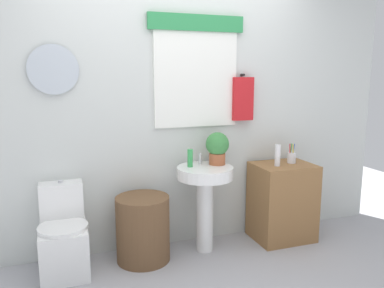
{
  "coord_description": "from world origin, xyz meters",
  "views": [
    {
      "loc": [
        -0.96,
        -2.18,
        1.56
      ],
      "look_at": [
        0.08,
        0.8,
        0.99
      ],
      "focal_mm": 35.83,
      "sensor_mm": 36.0,
      "label": 1
    }
  ],
  "objects_px": {
    "toothbrush_cup": "(292,157)",
    "potted_plant": "(217,147)",
    "laundry_hamper": "(143,229)",
    "wooden_cabinet": "(282,202)",
    "pedestal_sink": "(205,189)",
    "soap_bottle": "(190,158)",
    "toilet": "(64,238)",
    "lotion_bottle": "(278,155)"
  },
  "relations": [
    {
      "from": "potted_plant",
      "to": "lotion_bottle",
      "type": "height_order",
      "value": "potted_plant"
    },
    {
      "from": "pedestal_sink",
      "to": "lotion_bottle",
      "type": "height_order",
      "value": "lotion_bottle"
    },
    {
      "from": "toilet",
      "to": "wooden_cabinet",
      "type": "distance_m",
      "value": 2.0
    },
    {
      "from": "toilet",
      "to": "wooden_cabinet",
      "type": "xyz_separation_m",
      "value": [
        1.99,
        -0.03,
        0.09
      ]
    },
    {
      "from": "laundry_hamper",
      "to": "wooden_cabinet",
      "type": "height_order",
      "value": "wooden_cabinet"
    },
    {
      "from": "soap_bottle",
      "to": "toilet",
      "type": "bearing_deg",
      "value": -179.05
    },
    {
      "from": "toilet",
      "to": "laundry_hamper",
      "type": "distance_m",
      "value": 0.64
    },
    {
      "from": "pedestal_sink",
      "to": "wooden_cabinet",
      "type": "bearing_deg",
      "value": 0.0
    },
    {
      "from": "toilet",
      "to": "lotion_bottle",
      "type": "xyz_separation_m",
      "value": [
        1.9,
        -0.07,
        0.56
      ]
    },
    {
      "from": "soap_bottle",
      "to": "potted_plant",
      "type": "xyz_separation_m",
      "value": [
        0.26,
        0.01,
        0.08
      ]
    },
    {
      "from": "laundry_hamper",
      "to": "toothbrush_cup",
      "type": "bearing_deg",
      "value": 0.8
    },
    {
      "from": "potted_plant",
      "to": "lotion_bottle",
      "type": "xyz_separation_m",
      "value": [
        0.56,
        -0.1,
        -0.1
      ]
    },
    {
      "from": "pedestal_sink",
      "to": "toilet",
      "type": "bearing_deg",
      "value": 178.46
    },
    {
      "from": "toothbrush_cup",
      "to": "wooden_cabinet",
      "type": "bearing_deg",
      "value": -168.08
    },
    {
      "from": "toilet",
      "to": "laundry_hamper",
      "type": "relative_size",
      "value": 1.29
    },
    {
      "from": "potted_plant",
      "to": "toilet",
      "type": "bearing_deg",
      "value": -178.81
    },
    {
      "from": "toilet",
      "to": "potted_plant",
      "type": "height_order",
      "value": "potted_plant"
    },
    {
      "from": "potted_plant",
      "to": "toothbrush_cup",
      "type": "distance_m",
      "value": 0.77
    },
    {
      "from": "wooden_cabinet",
      "to": "potted_plant",
      "type": "bearing_deg",
      "value": 174.77
    },
    {
      "from": "toothbrush_cup",
      "to": "potted_plant",
      "type": "bearing_deg",
      "value": 176.97
    },
    {
      "from": "soap_bottle",
      "to": "wooden_cabinet",
      "type": "bearing_deg",
      "value": -3.13
    },
    {
      "from": "wooden_cabinet",
      "to": "toothbrush_cup",
      "type": "bearing_deg",
      "value": 11.92
    },
    {
      "from": "wooden_cabinet",
      "to": "soap_bottle",
      "type": "height_order",
      "value": "soap_bottle"
    },
    {
      "from": "soap_bottle",
      "to": "toothbrush_cup",
      "type": "relative_size",
      "value": 0.85
    },
    {
      "from": "potted_plant",
      "to": "lotion_bottle",
      "type": "relative_size",
      "value": 1.46
    },
    {
      "from": "laundry_hamper",
      "to": "pedestal_sink",
      "type": "height_order",
      "value": "pedestal_sink"
    },
    {
      "from": "soap_bottle",
      "to": "lotion_bottle",
      "type": "xyz_separation_m",
      "value": [
        0.82,
        -0.09,
        -0.01
      ]
    },
    {
      "from": "laundry_hamper",
      "to": "toilet",
      "type": "bearing_deg",
      "value": 177.12
    },
    {
      "from": "pedestal_sink",
      "to": "potted_plant",
      "type": "xyz_separation_m",
      "value": [
        0.14,
        0.06,
        0.36
      ]
    },
    {
      "from": "wooden_cabinet",
      "to": "toilet",
      "type": "bearing_deg",
      "value": 179.08
    },
    {
      "from": "toilet",
      "to": "wooden_cabinet",
      "type": "height_order",
      "value": "wooden_cabinet"
    },
    {
      "from": "soap_bottle",
      "to": "potted_plant",
      "type": "distance_m",
      "value": 0.27
    },
    {
      "from": "soap_bottle",
      "to": "laundry_hamper",
      "type": "bearing_deg",
      "value": -173.53
    },
    {
      "from": "laundry_hamper",
      "to": "soap_bottle",
      "type": "xyz_separation_m",
      "value": [
        0.44,
        0.05,
        0.57
      ]
    },
    {
      "from": "laundry_hamper",
      "to": "lotion_bottle",
      "type": "distance_m",
      "value": 1.38
    },
    {
      "from": "wooden_cabinet",
      "to": "potted_plant",
      "type": "relative_size",
      "value": 2.53
    },
    {
      "from": "soap_bottle",
      "to": "potted_plant",
      "type": "relative_size",
      "value": 0.54
    },
    {
      "from": "potted_plant",
      "to": "toothbrush_cup",
      "type": "bearing_deg",
      "value": -3.03
    },
    {
      "from": "potted_plant",
      "to": "pedestal_sink",
      "type": "bearing_deg",
      "value": -156.8
    },
    {
      "from": "laundry_hamper",
      "to": "wooden_cabinet",
      "type": "bearing_deg",
      "value": 0.0
    },
    {
      "from": "soap_bottle",
      "to": "potted_plant",
      "type": "height_order",
      "value": "potted_plant"
    },
    {
      "from": "wooden_cabinet",
      "to": "soap_bottle",
      "type": "distance_m",
      "value": 1.04
    }
  ]
}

